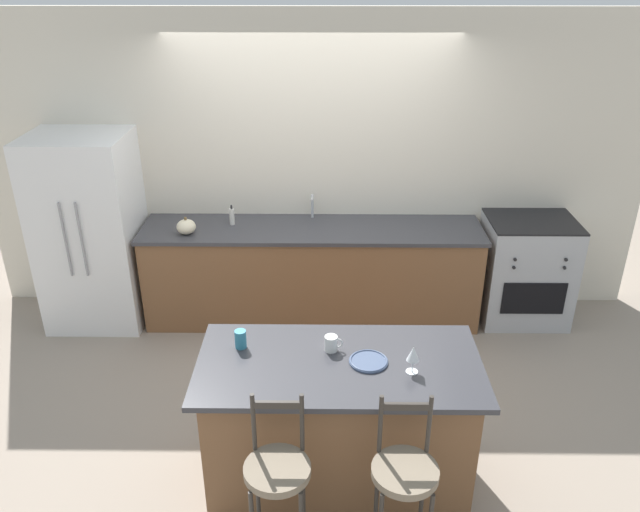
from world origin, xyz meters
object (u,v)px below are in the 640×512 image
(refrigerator, at_px, (91,231))
(wine_glass, at_px, (413,354))
(tumbler_cup, at_px, (241,339))
(pumpkin_decoration, at_px, (186,227))
(oven_range, at_px, (525,270))
(dinner_plate, at_px, (369,361))
(coffee_mug, at_px, (331,343))
(bar_stool_far, at_px, (403,488))
(soap_bottle, at_px, (232,216))
(bar_stool_near, at_px, (278,486))

(refrigerator, bearing_deg, wine_glass, -39.00)
(tumbler_cup, distance_m, pumpkin_decoration, 1.86)
(oven_range, distance_m, dinner_plate, 2.61)
(dinner_plate, distance_m, coffee_mug, 0.25)
(bar_stool_far, height_order, soap_bottle, bar_stool_far)
(bar_stool_near, relative_size, wine_glass, 6.35)
(refrigerator, bearing_deg, tumbler_cup, -49.74)
(wine_glass, relative_size, tumbler_cup, 1.48)
(refrigerator, relative_size, dinner_plate, 7.55)
(refrigerator, relative_size, coffee_mug, 15.53)
(oven_range, bearing_deg, dinner_plate, -127.41)
(refrigerator, relative_size, pumpkin_decoration, 10.59)
(refrigerator, xyz_separation_m, soap_bottle, (1.24, 0.10, 0.11))
(bar_stool_far, bearing_deg, pumpkin_decoration, 122.37)
(oven_range, bearing_deg, bar_stool_near, -127.42)
(tumbler_cup, relative_size, pumpkin_decoration, 0.71)
(dinner_plate, bearing_deg, bar_stool_near, -127.45)
(oven_range, bearing_deg, refrigerator, -179.28)
(bar_stool_near, distance_m, coffee_mug, 0.90)
(tumbler_cup, xyz_separation_m, soap_bottle, (-0.32, 1.94, 0.01))
(refrigerator, relative_size, oven_range, 1.79)
(bar_stool_near, bearing_deg, bar_stool_far, -0.54)
(dinner_plate, bearing_deg, coffee_mug, 150.57)
(refrigerator, distance_m, oven_range, 3.92)
(refrigerator, xyz_separation_m, wine_glass, (2.58, -2.09, 0.16))
(dinner_plate, distance_m, pumpkin_decoration, 2.38)
(wine_glass, bearing_deg, bar_stool_near, -143.00)
(coffee_mug, relative_size, tumbler_cup, 0.96)
(tumbler_cup, bearing_deg, refrigerator, 130.26)
(oven_range, distance_m, tumbler_cup, 3.05)
(dinner_plate, bearing_deg, bar_stool_far, -76.86)
(refrigerator, distance_m, dinner_plate, 3.07)
(coffee_mug, bearing_deg, pumpkin_decoration, 125.12)
(dinner_plate, relative_size, coffee_mug, 2.06)
(refrigerator, height_order, oven_range, refrigerator)
(wine_glass, xyz_separation_m, soap_bottle, (-1.33, 2.18, -0.05))
(coffee_mug, relative_size, pumpkin_decoration, 0.68)
(coffee_mug, relative_size, soap_bottle, 0.62)
(oven_range, height_order, coffee_mug, coffee_mug)
(tumbler_cup, bearing_deg, soap_bottle, 99.37)
(refrigerator, xyz_separation_m, pumpkin_decoration, (0.88, -0.11, 0.10))
(dinner_plate, xyz_separation_m, wine_glass, (0.24, -0.09, 0.11))
(oven_range, distance_m, bar_stool_far, 3.05)
(oven_range, xyz_separation_m, dinner_plate, (-1.56, -2.05, 0.43))
(bar_stool_far, relative_size, dinner_plate, 4.75)
(oven_range, relative_size, dinner_plate, 4.22)
(tumbler_cup, bearing_deg, wine_glass, -13.33)
(pumpkin_decoration, relative_size, soap_bottle, 0.90)
(pumpkin_decoration, height_order, soap_bottle, soap_bottle)
(refrigerator, xyz_separation_m, oven_range, (3.90, 0.05, -0.38))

